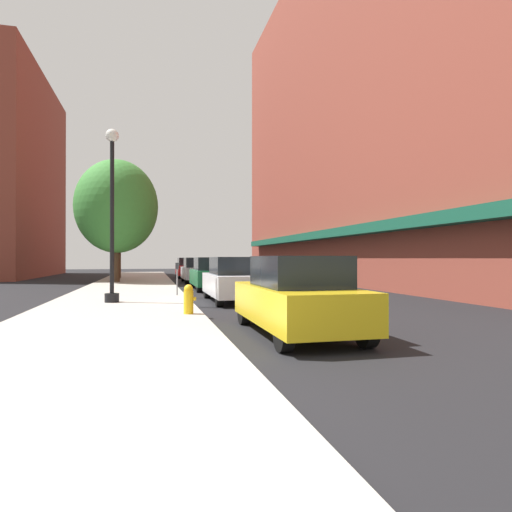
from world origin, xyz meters
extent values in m
plane|color=black|center=(4.00, 18.00, 0.00)|extent=(90.00, 90.00, 0.00)
cube|color=#A8A399|center=(0.00, 19.00, 0.06)|extent=(4.80, 50.00, 0.12)
cube|color=brown|center=(15.00, 22.00, 12.25)|extent=(6.00, 40.00, 24.50)
cube|color=#144C38|center=(11.65, 22.00, 3.10)|extent=(0.90, 34.00, 0.50)
cube|color=brown|center=(-11.00, 37.00, 8.80)|extent=(6.00, 18.00, 17.61)
cylinder|color=black|center=(-0.27, 10.73, 0.27)|extent=(0.48, 0.48, 0.30)
cylinder|color=black|center=(-0.27, 10.73, 3.02)|extent=(0.14, 0.14, 5.20)
sphere|color=silver|center=(-0.27, 10.73, 5.80)|extent=(0.44, 0.44, 0.44)
cylinder|color=gold|center=(2.00, 7.01, 0.43)|extent=(0.26, 0.26, 0.62)
sphere|color=gold|center=(2.00, 7.01, 0.79)|extent=(0.24, 0.24, 0.24)
cylinder|color=gold|center=(2.14, 7.01, 0.52)|extent=(0.12, 0.10, 0.10)
cylinder|color=slate|center=(2.05, 13.00, 0.65)|extent=(0.06, 0.06, 1.05)
cube|color=#33383D|center=(2.05, 13.00, 1.30)|extent=(0.14, 0.09, 0.26)
cylinder|color=#422D1E|center=(-1.08, 23.95, 1.55)|extent=(0.40, 0.40, 2.86)
ellipsoid|color=#387F33|center=(-1.08, 23.95, 4.91)|extent=(5.14, 5.14, 5.91)
cylinder|color=#4C3823|center=(-1.37, 29.57, 1.49)|extent=(0.40, 0.40, 2.73)
ellipsoid|color=#235B23|center=(-1.37, 29.57, 4.28)|extent=(3.82, 3.82, 4.39)
cylinder|color=black|center=(3.22, 5.60, 0.32)|extent=(0.22, 0.64, 0.64)
cylinder|color=black|center=(4.78, 5.60, 0.32)|extent=(0.22, 0.64, 0.64)
cylinder|color=black|center=(3.22, 2.40, 0.32)|extent=(0.22, 0.64, 0.64)
cylinder|color=black|center=(4.78, 2.40, 0.32)|extent=(0.22, 0.64, 0.64)
cube|color=gold|center=(4.00, 4.00, 0.64)|extent=(1.80, 4.30, 0.76)
cube|color=black|center=(4.00, 3.85, 1.34)|extent=(1.56, 2.20, 0.64)
cylinder|color=black|center=(3.22, 12.67, 0.32)|extent=(0.22, 0.64, 0.64)
cylinder|color=black|center=(4.78, 12.67, 0.32)|extent=(0.22, 0.64, 0.64)
cylinder|color=black|center=(3.22, 9.47, 0.32)|extent=(0.22, 0.64, 0.64)
cylinder|color=black|center=(4.78, 9.47, 0.32)|extent=(0.22, 0.64, 0.64)
cube|color=silver|center=(4.00, 11.07, 0.64)|extent=(1.80, 4.30, 0.76)
cube|color=black|center=(4.00, 10.92, 1.34)|extent=(1.56, 2.20, 0.64)
cylinder|color=black|center=(3.22, 18.82, 0.32)|extent=(0.22, 0.64, 0.64)
cylinder|color=black|center=(4.78, 18.82, 0.32)|extent=(0.22, 0.64, 0.64)
cylinder|color=black|center=(3.22, 15.62, 0.32)|extent=(0.22, 0.64, 0.64)
cylinder|color=black|center=(4.78, 15.62, 0.32)|extent=(0.22, 0.64, 0.64)
cube|color=#196638|center=(4.00, 17.22, 0.64)|extent=(1.80, 4.30, 0.76)
cube|color=black|center=(4.00, 17.07, 1.34)|extent=(1.56, 2.20, 0.64)
cylinder|color=black|center=(3.22, 25.87, 0.32)|extent=(0.22, 0.64, 0.64)
cylinder|color=black|center=(4.78, 25.87, 0.32)|extent=(0.22, 0.64, 0.64)
cylinder|color=black|center=(3.22, 22.67, 0.32)|extent=(0.22, 0.64, 0.64)
cylinder|color=black|center=(4.78, 22.67, 0.32)|extent=(0.22, 0.64, 0.64)
cube|color=#B2B2BA|center=(4.00, 24.27, 0.64)|extent=(1.80, 4.30, 0.76)
cube|color=black|center=(4.00, 24.12, 1.34)|extent=(1.56, 2.20, 0.64)
cylinder|color=black|center=(3.22, 32.88, 0.32)|extent=(0.22, 0.64, 0.64)
cylinder|color=black|center=(4.78, 32.88, 0.32)|extent=(0.22, 0.64, 0.64)
cylinder|color=black|center=(3.22, 29.68, 0.32)|extent=(0.22, 0.64, 0.64)
cylinder|color=black|center=(4.78, 29.68, 0.32)|extent=(0.22, 0.64, 0.64)
cube|color=red|center=(4.00, 31.28, 0.64)|extent=(1.80, 4.30, 0.76)
cube|color=black|center=(4.00, 31.13, 1.34)|extent=(1.56, 2.20, 0.64)
camera|label=1|loc=(1.00, -4.66, 1.61)|focal=30.23mm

